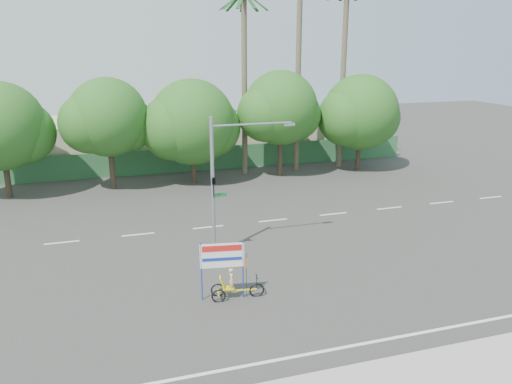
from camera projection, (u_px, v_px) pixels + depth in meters
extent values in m
plane|color=#33302D|center=(289.00, 283.00, 22.26)|extent=(120.00, 120.00, 0.00)
cube|color=#336B3D|center=(198.00, 159.00, 41.68)|extent=(38.00, 0.08, 2.00)
cube|color=beige|center=(73.00, 144.00, 42.71)|extent=(12.00, 8.00, 4.00)
cube|color=beige|center=(272.00, 136.00, 47.82)|extent=(14.00, 8.00, 3.60)
cylinder|color=#473828|center=(7.00, 172.00, 34.32)|extent=(0.40, 0.40, 3.52)
sphere|color=#255418|center=(0.00, 126.00, 33.41)|extent=(6.00, 6.00, 6.00)
sphere|color=#255418|center=(23.00, 133.00, 34.22)|extent=(4.32, 4.32, 4.32)
cylinder|color=#473828|center=(112.00, 164.00, 36.26)|extent=(0.40, 0.40, 3.74)
sphere|color=#255418|center=(108.00, 117.00, 35.29)|extent=(5.60, 5.60, 5.60)
sphere|color=#255418|center=(126.00, 124.00, 36.09)|extent=(4.03, 4.03, 4.03)
sphere|color=#255418|center=(90.00, 123.00, 34.80)|extent=(4.26, 4.26, 4.26)
cylinder|color=#473828|center=(194.00, 161.00, 38.00)|extent=(0.40, 0.40, 3.30)
sphere|color=#255418|center=(192.00, 122.00, 37.15)|extent=(6.40, 6.40, 6.40)
sphere|color=#255418|center=(210.00, 128.00, 37.98)|extent=(4.61, 4.61, 4.61)
sphere|color=#255418|center=(173.00, 128.00, 36.60)|extent=(4.86, 4.86, 4.86)
cylinder|color=#473828|center=(280.00, 152.00, 39.89)|extent=(0.40, 0.40, 3.87)
sphere|color=#255418|center=(281.00, 108.00, 38.89)|extent=(5.80, 5.80, 5.80)
sphere|color=#255418|center=(295.00, 115.00, 39.70)|extent=(4.18, 4.18, 4.18)
sphere|color=#255418|center=(266.00, 113.00, 38.39)|extent=(4.41, 4.41, 4.41)
cylinder|color=#473828|center=(358.00, 150.00, 41.92)|extent=(0.40, 0.40, 3.43)
sphere|color=#255418|center=(361.00, 112.00, 41.03)|extent=(6.20, 6.20, 6.20)
sphere|color=#255418|center=(373.00, 118.00, 41.85)|extent=(4.46, 4.46, 4.46)
sphere|color=#255418|center=(346.00, 117.00, 40.50)|extent=(4.71, 4.71, 4.71)
cylinder|color=#70604C|center=(298.00, 67.00, 39.95)|extent=(0.44, 0.44, 17.00)
cylinder|color=#70604C|center=(343.00, 78.00, 41.36)|extent=(0.44, 0.44, 15.00)
cylinder|color=#70604C|center=(244.00, 87.00, 39.12)|extent=(0.44, 0.44, 14.00)
cube|color=#1C4C21|center=(256.00, 1.00, 37.58)|extent=(1.91, 0.28, 1.36)
cube|color=#1C4C21|center=(251.00, 2.00, 38.07)|extent=(1.65, 1.44, 1.36)
cube|color=#1C4C21|center=(243.00, 2.00, 38.21)|extent=(0.61, 1.93, 1.36)
cube|color=#1C4C21|center=(235.00, 2.00, 37.93)|extent=(1.20, 1.80, 1.36)
cube|color=#1C4C21|center=(231.00, 1.00, 37.36)|extent=(1.89, 0.92, 1.36)
cube|color=#1C4C21|center=(234.00, 0.00, 36.77)|extent=(1.89, 0.92, 1.36)
cube|color=#1C4C21|center=(241.00, 0.00, 36.43)|extent=(1.20, 1.80, 1.36)
cube|color=#1C4C21|center=(249.00, 0.00, 36.51)|extent=(0.61, 1.93, 1.36)
cube|color=#1C4C21|center=(255.00, 0.00, 36.96)|extent=(1.65, 1.44, 1.36)
cylinder|color=gray|center=(215.00, 254.00, 25.21)|extent=(1.10, 1.10, 0.10)
cylinder|color=gray|center=(213.00, 189.00, 24.23)|extent=(0.18, 0.18, 7.00)
cylinder|color=gray|center=(252.00, 124.00, 23.92)|extent=(4.00, 0.10, 0.10)
cube|color=gray|center=(289.00, 124.00, 24.48)|extent=(0.55, 0.20, 0.12)
imported|color=black|center=(214.00, 188.00, 24.00)|extent=(0.16, 0.20, 1.00)
cube|color=#14662D|center=(220.00, 195.00, 24.42)|extent=(0.70, 0.04, 0.18)
torus|color=black|center=(257.00, 290.00, 21.01)|extent=(0.65, 0.18, 0.65)
torus|color=black|center=(218.00, 290.00, 21.05)|extent=(0.61, 0.16, 0.60)
torus|color=black|center=(219.00, 296.00, 20.55)|extent=(0.61, 0.16, 0.60)
cube|color=gold|center=(238.00, 290.00, 20.89)|extent=(1.61, 0.32, 0.06)
cube|color=gold|center=(218.00, 293.00, 20.80)|extent=(0.15, 0.57, 0.05)
cube|color=gold|center=(228.00, 288.00, 20.80)|extent=(0.53, 0.47, 0.06)
cube|color=gold|center=(222.00, 282.00, 20.69)|extent=(0.28, 0.43, 0.52)
cylinder|color=black|center=(257.00, 282.00, 20.90)|extent=(0.03, 0.03, 0.52)
cube|color=black|center=(257.00, 276.00, 20.83)|extent=(0.11, 0.43, 0.04)
imported|color=#CCB284|center=(232.00, 280.00, 20.71)|extent=(0.30, 0.41, 1.03)
cylinder|color=#1736AE|center=(201.00, 272.00, 20.42)|extent=(0.06, 0.06, 2.57)
cylinder|color=#1736AE|center=(243.00, 269.00, 20.65)|extent=(0.06, 0.06, 2.57)
cube|color=white|center=(222.00, 256.00, 20.34)|extent=(1.80, 0.34, 1.05)
cube|color=red|center=(222.00, 248.00, 20.22)|extent=(1.60, 0.27, 0.25)
cube|color=#1736AE|center=(222.00, 259.00, 20.35)|extent=(1.60, 0.27, 0.13)
cylinder|color=black|center=(246.00, 275.00, 20.75)|extent=(0.02, 0.02, 2.00)
cube|color=red|center=(238.00, 262.00, 20.53)|extent=(0.84, 0.15, 0.62)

